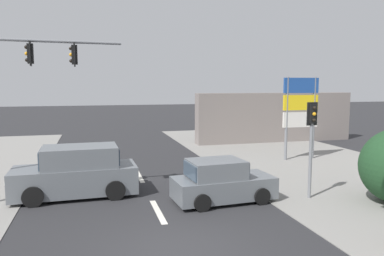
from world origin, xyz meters
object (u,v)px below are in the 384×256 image
Objects in this scene: hatchback_oncoming_near at (221,182)px; traffic_signal_mast at (7,86)px; shopping_plaza_sign at (301,106)px; suv_oncoming_mid at (77,173)px; pedestal_signal_right_kerb at (312,134)px.

traffic_signal_mast is at bearing 166.74° from hatchback_oncoming_near.
shopping_plaza_sign is 12.71m from suv_oncoming_mid.
suv_oncoming_mid is at bearing 162.97° from pedestal_signal_right_kerb.
traffic_signal_mast is 1.69× the size of pedestal_signal_right_kerb.
shopping_plaza_sign is at bearing 19.07° from suv_oncoming_mid.
suv_oncoming_mid is (2.16, 0.35, -3.26)m from traffic_signal_mast.
pedestal_signal_right_kerb reaches higher than suv_oncoming_mid.
traffic_signal_mast reaches higher than suv_oncoming_mid.
suv_oncoming_mid is at bearing 9.15° from traffic_signal_mast.
shopping_plaza_sign is 9.45m from hatchback_oncoming_near.
pedestal_signal_right_kerb is 0.95× the size of hatchback_oncoming_near.
hatchback_oncoming_near is (5.03, -2.04, -0.18)m from suv_oncoming_mid.
traffic_signal_mast is 3.93m from suv_oncoming_mid.
traffic_signal_mast is at bearing 168.15° from pedestal_signal_right_kerb.
suv_oncoming_mid is at bearing -160.93° from shopping_plaza_sign.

